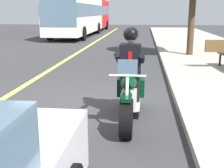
{
  "coord_description": "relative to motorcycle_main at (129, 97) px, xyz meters",
  "views": [
    {
      "loc": [
        6.26,
        1.27,
        2.01
      ],
      "look_at": [
        1.2,
        0.72,
        0.75
      ],
      "focal_mm": 47.23,
      "sensor_mm": 36.0,
      "label": 1
    }
  ],
  "objects": [
    {
      "name": "bus_near",
      "position": [
        -18.83,
        -5.21,
        1.42
      ],
      "size": [
        11.05,
        2.7,
        3.3
      ],
      "color": "white",
      "rests_on": "ground_plane"
    },
    {
      "name": "lane_center_stripe",
      "position": [
        -0.95,
        -3.03,
        -0.45
      ],
      "size": [
        60.0,
        0.16,
        0.01
      ],
      "primitive_type": "cube",
      "color": "#E5DB4C",
      "rests_on": "ground_plane"
    },
    {
      "name": "rider_main",
      "position": [
        -0.19,
        -0.0,
        0.58
      ],
      "size": [
        0.62,
        0.54,
        1.74
      ],
      "color": "black",
      "rests_on": "ground_plane"
    },
    {
      "name": "ground_plane",
      "position": [
        -0.95,
        -1.03,
        -0.45
      ],
      "size": [
        80.0,
        80.0,
        0.0
      ],
      "primitive_type": "plane",
      "color": "#333335"
    },
    {
      "name": "motorcycle_main",
      "position": [
        0.0,
        0.0,
        0.0
      ],
      "size": [
        2.21,
        0.6,
        1.26
      ],
      "color": "black",
      "rests_on": "ground_plane"
    },
    {
      "name": "bus_far",
      "position": [
        -25.24,
        -5.28,
        1.42
      ],
      "size": [
        11.05,
        2.7,
        3.3
      ],
      "color": "red",
      "rests_on": "ground_plane"
    }
  ]
}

